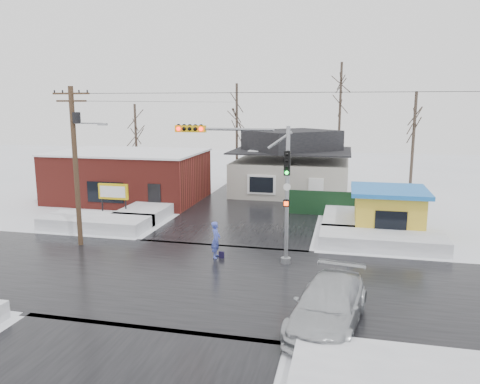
% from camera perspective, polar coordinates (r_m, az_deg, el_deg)
% --- Properties ---
extents(ground, '(120.00, 120.00, 0.00)m').
position_cam_1_polar(ground, '(22.47, -5.76, -10.37)').
color(ground, white).
rests_on(ground, ground).
extents(road_ns, '(10.00, 120.00, 0.02)m').
position_cam_1_polar(road_ns, '(22.46, -5.76, -10.34)').
color(road_ns, black).
rests_on(road_ns, ground).
extents(road_ew, '(120.00, 10.00, 0.02)m').
position_cam_1_polar(road_ew, '(22.46, -5.76, -10.34)').
color(road_ew, black).
rests_on(road_ew, ground).
extents(snowbank_nw, '(7.00, 3.00, 0.80)m').
position_cam_1_polar(snowbank_nw, '(32.07, -17.14, -3.57)').
color(snowbank_nw, white).
rests_on(snowbank_nw, ground).
extents(snowbank_ne, '(7.00, 3.00, 0.80)m').
position_cam_1_polar(snowbank_ne, '(27.99, 16.94, -5.63)').
color(snowbank_ne, white).
rests_on(snowbank_ne, ground).
extents(snowbank_se, '(7.00, 3.00, 0.70)m').
position_cam_1_polar(snowbank_se, '(15.14, 20.66, -20.72)').
color(snowbank_se, white).
rests_on(snowbank_se, ground).
extents(snowbank_nside_w, '(3.00, 8.00, 0.80)m').
position_cam_1_polar(snowbank_nside_w, '(35.53, -10.33, -1.88)').
color(snowbank_nside_w, white).
rests_on(snowbank_nside_w, ground).
extents(snowbank_nside_e, '(3.00, 8.00, 0.80)m').
position_cam_1_polar(snowbank_nside_e, '(32.74, 12.87, -3.06)').
color(snowbank_nside_e, white).
rests_on(snowbank_nside_e, ground).
extents(traffic_signal, '(6.05, 0.68, 7.00)m').
position_cam_1_polar(traffic_signal, '(23.47, 1.99, 2.09)').
color(traffic_signal, gray).
rests_on(traffic_signal, ground).
extents(utility_pole, '(3.15, 0.44, 9.00)m').
position_cam_1_polar(utility_pole, '(27.75, -19.34, 4.03)').
color(utility_pole, '#382619').
rests_on(utility_pole, ground).
extents(brick_building, '(12.20, 8.20, 4.12)m').
position_cam_1_polar(brick_building, '(40.45, -13.41, 1.95)').
color(brick_building, maroon).
rests_on(brick_building, ground).
extents(marquee_sign, '(2.20, 0.21, 2.55)m').
position_cam_1_polar(marquee_sign, '(33.87, -15.19, -0.08)').
color(marquee_sign, black).
rests_on(marquee_sign, ground).
extents(house, '(10.40, 8.40, 5.76)m').
position_cam_1_polar(house, '(42.45, 6.29, 3.33)').
color(house, '#B2ACA1').
rests_on(house, ground).
extents(kiosk, '(4.60, 4.60, 2.88)m').
position_cam_1_polar(kiosk, '(30.66, 17.61, -2.20)').
color(kiosk, gold).
rests_on(kiosk, ground).
extents(fence, '(8.00, 0.12, 1.80)m').
position_cam_1_polar(fence, '(34.58, 12.09, -1.44)').
color(fence, black).
rests_on(fence, ground).
extents(tree_far_left, '(3.00, 3.00, 10.00)m').
position_cam_1_polar(tree_far_left, '(47.08, -0.40, 10.63)').
color(tree_far_left, '#332821').
rests_on(tree_far_left, ground).
extents(tree_far_mid, '(3.00, 3.00, 12.00)m').
position_cam_1_polar(tree_far_mid, '(47.85, 12.19, 12.31)').
color(tree_far_mid, '#332821').
rests_on(tree_far_mid, ground).
extents(tree_far_right, '(3.00, 3.00, 9.00)m').
position_cam_1_polar(tree_far_right, '(40.17, 20.56, 8.79)').
color(tree_far_right, '#332821').
rests_on(tree_far_right, ground).
extents(tree_far_west, '(3.00, 3.00, 8.00)m').
position_cam_1_polar(tree_far_west, '(48.54, -12.65, 8.50)').
color(tree_far_west, '#332821').
rests_on(tree_far_west, ground).
extents(pedestrian, '(0.50, 0.73, 1.95)m').
position_cam_1_polar(pedestrian, '(24.84, -2.96, -5.87)').
color(pedestrian, '#4555C3').
rests_on(pedestrian, ground).
extents(car, '(3.16, 5.98, 1.65)m').
position_cam_1_polar(car, '(17.85, 10.71, -13.43)').
color(car, '#B9BDC1').
rests_on(car, ground).
extents(shopping_bag, '(0.30, 0.19, 0.35)m').
position_cam_1_polar(shopping_bag, '(24.95, -2.28, -7.71)').
color(shopping_bag, black).
rests_on(shopping_bag, ground).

